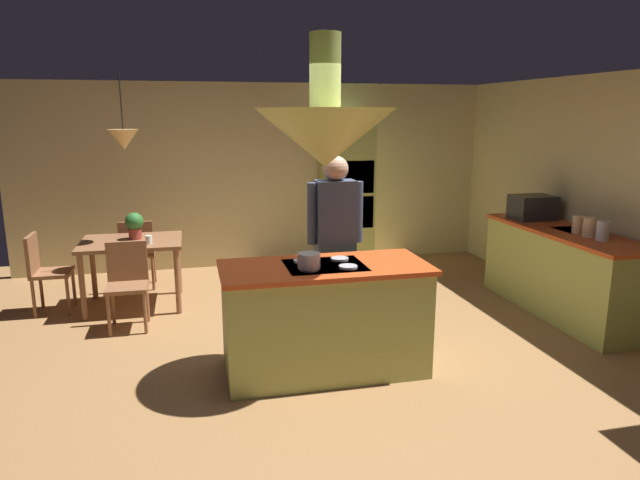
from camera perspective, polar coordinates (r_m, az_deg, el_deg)
The scene contains 20 objects.
ground at distance 5.11m, azimuth -0.07°, elevation -12.04°, with size 8.16×8.16×0.00m, color #9E7042.
wall_back at distance 8.09m, azimuth -5.66°, elevation 6.49°, with size 6.80×0.10×2.55m, color beige.
wall_right at distance 6.59m, azimuth 27.79°, elevation 3.70°, with size 0.10×7.20×2.55m, color beige.
kitchen_island at distance 4.75m, azimuth 0.48°, elevation -7.89°, with size 1.71×0.79×0.95m.
counter_run_right at distance 6.64m, azimuth 23.30°, elevation -2.88°, with size 0.73×2.17×0.93m.
oven_tower at distance 7.94m, azimuth 2.69°, elevation 4.84°, with size 0.66×0.62×2.12m.
dining_table at distance 6.62m, azimuth -18.45°, elevation -0.90°, with size 1.09×0.86×0.76m.
person_at_island at distance 5.27m, azimuth 1.54°, elevation 0.43°, with size 0.53×0.24×1.76m.
range_hood at distance 4.45m, azimuth 0.52°, elevation 10.65°, with size 1.10×1.10×1.00m.
pendant_light_over_table at distance 6.46m, azimuth -19.20°, elevation 9.54°, with size 0.32×0.32×0.82m.
chair_facing_island at distance 6.03m, azimuth -18.87°, elevation -3.74°, with size 0.40×0.40×0.87m.
chair_by_back_wall at distance 7.29m, azimuth -17.93°, elevation -0.91°, with size 0.40×0.40×0.87m.
chair_at_corner at distance 6.81m, azimuth -26.10°, elevation -2.53°, with size 0.40×0.40×0.87m.
potted_plant_on_table at distance 6.63m, azimuth -18.22°, elevation 1.52°, with size 0.20×0.20×0.30m.
cup_on_table at distance 6.36m, azimuth -16.89°, elevation 0.04°, with size 0.07×0.07×0.09m, color white.
canister_flour at distance 6.12m, azimuth 26.65°, elevation 0.83°, with size 0.12×0.12×0.19m, color silver.
canister_sugar at distance 6.25m, azimuth 25.61°, elevation 1.18°, with size 0.14×0.14×0.20m, color #E0B78C.
canister_tea at distance 6.39m, azimuth 24.61°, elevation 1.42°, with size 0.12×0.12×0.18m, color #E0B78C.
microwave_on_counter at distance 7.03m, azimuth 20.65°, elevation 3.10°, with size 0.46×0.36×0.28m, color #232326.
cooking_pot_on_cooktop at distance 4.43m, azimuth -1.12°, elevation -2.09°, with size 0.18×0.18×0.12m, color #B2B2B7.
Camera 1 is at (-1.05, -4.52, 2.13)m, focal length 31.71 mm.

